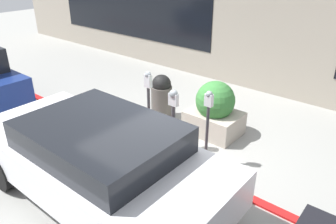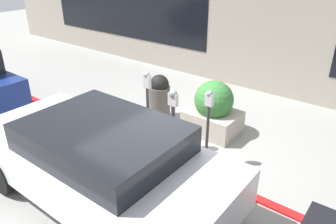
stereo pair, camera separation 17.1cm
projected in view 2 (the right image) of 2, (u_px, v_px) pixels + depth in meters
name	position (u px, v px, depth m)	size (l,w,h in m)	color
ground_plane	(165.00, 155.00, 6.60)	(40.00, 40.00, 0.00)	#999993
curb_strip	(162.00, 156.00, 6.54)	(24.50, 0.16, 0.04)	red
building_facade	(266.00, 33.00, 9.02)	(24.50, 0.17, 3.39)	#9E9384
parking_meter_nearest	(208.00, 115.00, 5.94)	(0.14, 0.12, 1.51)	#38383D
parking_meter_second	(173.00, 109.00, 6.47)	(0.20, 0.17, 1.31)	#38383D
parking_meter_middle	(147.00, 94.00, 6.87)	(0.16, 0.13, 1.51)	#38383D
planter_box	(213.00, 110.00, 7.24)	(1.16, 0.89, 1.22)	#B2A899
parked_car_middle	(99.00, 158.00, 5.16)	(4.56, 2.07, 1.40)	silver
trash_bin	(160.00, 97.00, 7.91)	(0.51, 0.51, 1.10)	#514C47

